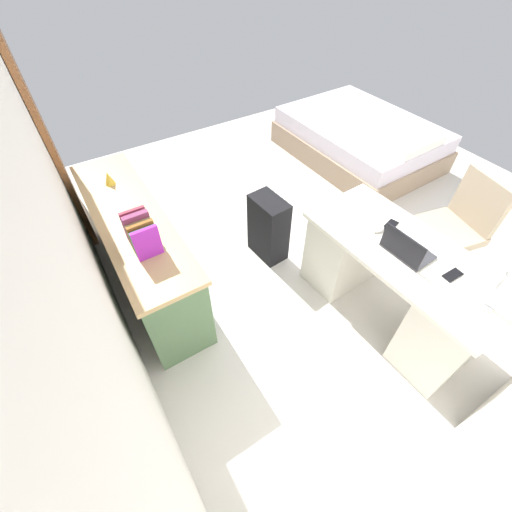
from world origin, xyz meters
TOP-DOWN VIEW (x-y plane):
  - ground_plane at (0.00, 0.00)m, footprint 5.33×5.33m
  - wall_back at (0.00, 2.16)m, footprint 4.04×0.10m
  - door_wooden at (1.47, 2.08)m, footprint 0.88×0.05m
  - desk at (-1.05, 0.27)m, footprint 1.47×0.73m
  - office_chair at (-0.94, -0.54)m, footprint 0.55×0.55m
  - credenza at (0.30, 1.78)m, footprint 1.80×0.48m
  - bed at (0.88, -1.28)m, footprint 1.94×1.45m
  - suitcase_black at (0.03, 0.69)m, footprint 0.38×0.25m
  - laptop at (-1.06, 0.32)m, footprint 0.32×0.24m
  - computer_mouse at (-0.79, 0.30)m, footprint 0.06×0.10m
  - cell_phone_near_laptop at (-1.35, 0.20)m, footprint 0.07×0.14m
  - cell_phone_by_mouse at (-0.81, 0.18)m, footprint 0.10×0.15m
  - desk_lamp at (-1.56, 0.24)m, footprint 0.16×0.11m
  - book_row at (-0.09, 1.78)m, footprint 0.27×0.17m
  - figurine_small at (0.75, 1.78)m, footprint 0.08×0.08m

SIDE VIEW (x-z plane):
  - ground_plane at x=0.00m, z-range 0.00..0.00m
  - bed at x=0.88m, z-range -0.05..0.53m
  - suitcase_black at x=0.03m, z-range 0.00..0.63m
  - desk at x=-1.05m, z-range 0.02..0.76m
  - credenza at x=0.30m, z-range 0.00..0.78m
  - office_chair at x=-0.94m, z-range -0.05..0.89m
  - cell_phone_near_laptop at x=-1.35m, z-range 0.74..0.75m
  - cell_phone_by_mouse at x=-0.81m, z-range 0.74..0.75m
  - computer_mouse at x=-0.79m, z-range 0.74..0.77m
  - laptop at x=-1.06m, z-range 0.69..0.89m
  - figurine_small at x=0.75m, z-range 0.78..0.89m
  - book_row at x=-0.09m, z-range 0.76..1.01m
  - desk_lamp at x=-1.56m, z-range 0.82..1.17m
  - door_wooden at x=1.47m, z-range 0.00..2.04m
  - wall_back at x=0.00m, z-range 0.00..2.53m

